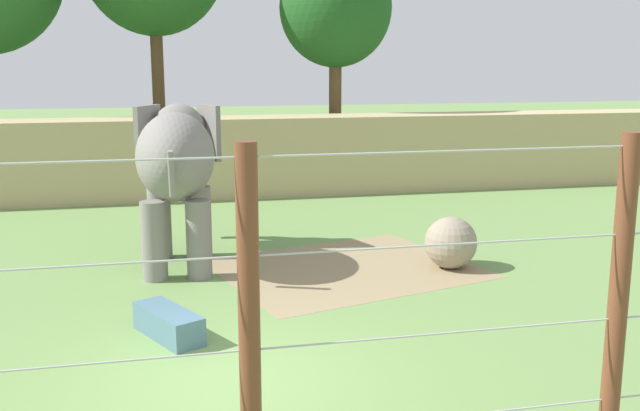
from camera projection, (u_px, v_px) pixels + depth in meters
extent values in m
plane|color=#6B8E4C|center=(228.00, 381.00, 9.54)|extent=(120.00, 120.00, 0.00)
cube|color=#937F5B|center=(346.00, 268.00, 14.75)|extent=(5.88, 5.27, 0.01)
cube|color=tan|center=(184.00, 158.00, 22.35)|extent=(36.00, 1.80, 2.45)
cylinder|color=gray|center=(160.00, 223.00, 15.38)|extent=(0.49, 0.49, 1.55)
cylinder|color=gray|center=(200.00, 222.00, 15.50)|extent=(0.49, 0.49, 1.55)
cylinder|color=gray|center=(154.00, 241.00, 13.85)|extent=(0.49, 0.49, 1.55)
cylinder|color=gray|center=(199.00, 239.00, 13.97)|extent=(0.49, 0.49, 1.55)
ellipsoid|color=gray|center=(175.00, 156.00, 14.37)|extent=(1.76, 2.98, 1.77)
ellipsoid|color=gray|center=(179.00, 132.00, 16.06)|extent=(1.29, 1.18, 1.28)
cube|color=gray|center=(148.00, 133.00, 15.86)|extent=(0.58, 0.92, 1.22)
cube|color=gray|center=(209.00, 132.00, 16.05)|extent=(0.46, 0.97, 1.22)
cylinder|color=gray|center=(181.00, 150.00, 16.61)|extent=(0.39, 0.57, 0.69)
cylinder|color=gray|center=(182.00, 170.00, 16.84)|extent=(0.32, 0.41, 0.65)
cylinder|color=gray|center=(182.00, 189.00, 17.01)|extent=(0.24, 0.24, 0.61)
cylinder|color=gray|center=(171.00, 174.00, 12.84)|extent=(0.14, 0.34, 0.88)
sphere|color=gray|center=(451.00, 243.00, 14.69)|extent=(1.07, 1.07, 1.07)
cylinder|color=brown|center=(249.00, 329.00, 6.65)|extent=(0.21, 0.21, 3.47)
cylinder|color=brown|center=(618.00, 299.00, 7.47)|extent=(0.21, 0.21, 3.47)
cylinder|color=#B7B7BC|center=(252.00, 350.00, 6.69)|extent=(8.64, 0.02, 0.02)
cylinder|color=#B7B7BC|center=(250.00, 256.00, 6.52)|extent=(8.64, 0.02, 0.02)
cylinder|color=#B7B7BC|center=(248.00, 157.00, 6.34)|extent=(8.64, 0.02, 0.02)
cube|color=slate|center=(168.00, 324.00, 11.03)|extent=(1.08, 1.47, 0.44)
cylinder|color=brown|center=(335.00, 119.00, 25.59)|extent=(0.44, 0.44, 4.33)
ellipsoid|color=#1E511E|center=(336.00, 8.00, 24.84)|extent=(3.88, 3.88, 4.07)
cylinder|color=brown|center=(159.00, 101.00, 26.10)|extent=(0.44, 0.44, 5.54)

